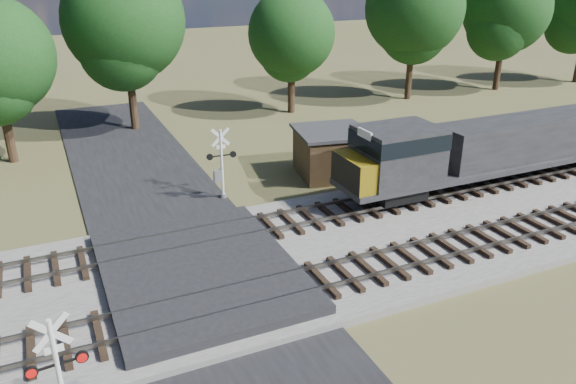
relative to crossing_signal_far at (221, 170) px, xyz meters
name	(u,v)px	position (x,y,z in m)	size (l,w,h in m)	color
ground	(203,286)	(-3.23, -7.61, -1.57)	(160.00, 160.00, 0.00)	#4E4F2A
ballast_bed	(414,228)	(6.77, -7.11, -1.42)	(140.00, 10.00, 0.30)	gray
road	(203,285)	(-3.23, -7.61, -1.53)	(7.00, 60.00, 0.08)	black
crossing_panel	(199,272)	(-3.23, -7.11, -1.26)	(7.00, 9.00, 0.62)	#262628
track_near	(301,284)	(-0.11, -9.61, -1.16)	(140.00, 2.60, 0.33)	black
track_far	(252,229)	(-0.11, -4.61, -1.16)	(140.00, 2.60, 0.33)	black
crossing_signal_far	(221,170)	(0.00, 0.00, 0.00)	(1.53, 0.33, 3.78)	silver
equipment_shed	(331,152)	(6.74, 0.78, -0.24)	(4.48, 4.48, 2.64)	#4A351F
treeline	(241,25)	(6.05, 13.26, 5.47)	(79.14, 11.83, 11.66)	black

